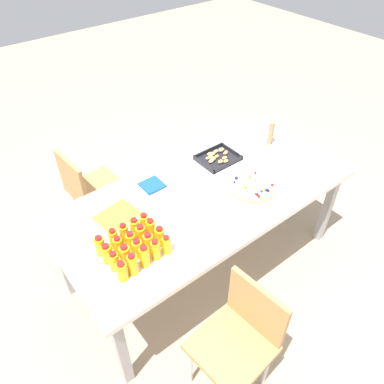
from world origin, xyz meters
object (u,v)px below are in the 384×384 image
juice_bottle_6 (125,256)px  juice_bottle_14 (151,229)px  juice_bottle_0 (122,271)px  juice_bottle_8 (148,243)px  juice_bottle_18 (135,228)px  plate_stack (214,207)px  juice_bottle_12 (131,241)px  chair_near_left (240,335)px  juice_bottle_3 (156,250)px  juice_bottle_13 (141,235)px  juice_bottle_16 (114,239)px  juice_bottle_7 (137,249)px  juice_bottle_9 (160,236)px  juice_bottle_10 (107,254)px  paper_folder (117,215)px  juice_bottle_1 (133,264)px  juice_bottle_5 (114,262)px  juice_bottle_15 (100,246)px  fruit_pizza (252,187)px  snack_tray (217,158)px  juice_bottle_2 (145,256)px  chair_far_left (89,187)px  cardboard_tube (271,133)px  napkin_stack (152,185)px  juice_bottle_4 (167,245)px  juice_bottle_17 (124,233)px  juice_bottle_11 (119,247)px  party_table (205,200)px

juice_bottle_6 → juice_bottle_14: (0.23, 0.08, -0.00)m
juice_bottle_0 → juice_bottle_8: juice_bottle_8 is taller
juice_bottle_18 → plate_stack: 0.54m
juice_bottle_12 → juice_bottle_14: size_ratio=0.90×
plate_stack → chair_near_left: bearing=-118.8°
juice_bottle_3 → juice_bottle_13: bearing=91.2°
juice_bottle_12 → juice_bottle_16: juice_bottle_16 is taller
juice_bottle_7 → juice_bottle_8: (0.07, -0.00, 0.00)m
juice_bottle_9 → juice_bottle_10: bearing=165.4°
juice_bottle_9 → paper_folder: juice_bottle_9 is taller
chair_near_left → juice_bottle_1: size_ratio=5.56×
juice_bottle_5 → juice_bottle_15: 0.15m
juice_bottle_1 → juice_bottle_5: size_ratio=1.11×
fruit_pizza → snack_tray: bearing=84.7°
juice_bottle_10 → paper_folder: juice_bottle_10 is taller
juice_bottle_2 → chair_near_left: bearing=-67.1°
chair_far_left → paper_folder: bearing=-11.3°
chair_far_left → juice_bottle_8: 1.09m
juice_bottle_0 → cardboard_tube: (1.60, 0.41, 0.04)m
juice_bottle_15 → fruit_pizza: (1.10, -0.13, -0.05)m
juice_bottle_14 → napkin_stack: juice_bottle_14 is taller
juice_bottle_6 → juice_bottle_15: 0.17m
juice_bottle_0 → juice_bottle_5: size_ratio=1.00×
plate_stack → juice_bottle_4: bearing=-166.8°
juice_bottle_10 → cardboard_tube: bearing=8.9°
juice_bottle_12 → juice_bottle_17: size_ratio=0.96×
juice_bottle_12 → juice_bottle_3: bearing=-62.9°
chair_near_left → juice_bottle_17: 0.88m
juice_bottle_2 → juice_bottle_13: bearing=64.6°
juice_bottle_5 → juice_bottle_8: size_ratio=0.97×
juice_bottle_15 → chair_near_left: bearing=-63.2°
paper_folder → juice_bottle_3: bearing=-88.9°
juice_bottle_6 → snack_tray: size_ratio=0.50×
juice_bottle_8 → juice_bottle_10: bearing=160.9°
juice_bottle_18 → juice_bottle_17: bearing=176.4°
juice_bottle_5 → juice_bottle_7: size_ratio=1.01×
juice_bottle_11 → juice_bottle_17: size_ratio=1.05×
juice_bottle_5 → juice_bottle_6: bearing=-6.8°
juice_bottle_17 → juice_bottle_18: bearing=-3.6°
chair_far_left → snack_tray: chair_far_left is taller
juice_bottle_15 → juice_bottle_16: juice_bottle_16 is taller
juice_bottle_0 → juice_bottle_1: (0.07, -0.00, 0.01)m
plate_stack → cardboard_tube: bearing=19.4°
juice_bottle_10 → napkin_stack: size_ratio=0.90×
plate_stack → juice_bottle_0: bearing=-171.7°
chair_far_left → juice_bottle_3: (-0.08, -1.12, 0.32)m
juice_bottle_4 → plate_stack: 0.47m
chair_near_left → juice_bottle_16: juice_bottle_16 is taller
cardboard_tube → party_table: bearing=-169.5°
juice_bottle_0 → juice_bottle_16: (0.08, 0.22, 0.01)m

